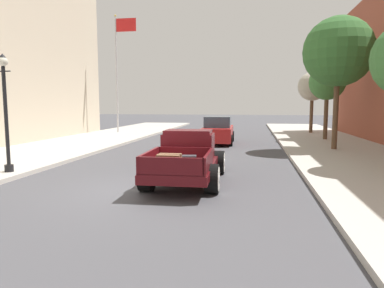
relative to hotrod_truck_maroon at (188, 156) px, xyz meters
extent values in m
plane|color=#47474C|center=(-0.87, -1.56, -0.75)|extent=(140.00, 140.00, 0.00)
cube|color=#510F14|center=(0.01, -0.24, -0.21)|extent=(1.88, 4.94, 0.24)
cube|color=#510F14|center=(0.00, 0.11, 0.31)|extent=(1.59, 1.14, 0.80)
cube|color=#510F14|center=(0.00, 0.06, 0.77)|extent=(1.46, 0.97, 0.12)
cube|color=#3D4C5B|center=(-0.01, 0.68, 0.47)|extent=(1.33, 0.07, 0.44)
cube|color=#510F14|center=(-0.03, 1.41, 0.17)|extent=(1.36, 1.53, 0.52)
cube|color=silver|center=(-0.05, 2.21, 0.15)|extent=(0.68, 0.12, 0.47)
cube|color=#510F14|center=(0.04, -1.64, -0.07)|extent=(1.74, 2.14, 0.04)
cube|color=#510F14|center=(-0.77, -1.66, 0.15)|extent=(0.13, 2.10, 0.44)
cube|color=#510F14|center=(0.85, -1.62, 0.15)|extent=(0.13, 2.10, 0.44)
cube|color=#510F14|center=(0.06, -2.65, 0.15)|extent=(1.62, 0.12, 0.44)
cube|color=#510F14|center=(0.02, -0.63, 0.15)|extent=(1.62, 0.12, 0.44)
cylinder|color=black|center=(-0.92, 1.08, -0.35)|extent=(0.38, 0.81, 0.80)
cylinder|color=silver|center=(-1.11, 1.08, -0.35)|extent=(0.03, 0.66, 0.66)
cylinder|color=silver|center=(-1.12, 1.08, -0.35)|extent=(0.03, 0.24, 0.24)
cylinder|color=black|center=(0.87, 1.12, -0.35)|extent=(0.38, 0.81, 0.80)
cylinder|color=silver|center=(1.06, 1.13, -0.35)|extent=(0.03, 0.66, 0.66)
cylinder|color=silver|center=(1.07, 1.13, -0.35)|extent=(0.03, 0.24, 0.24)
cylinder|color=black|center=(-0.86, -1.61, -0.35)|extent=(0.38, 0.81, 0.80)
cylinder|color=silver|center=(-1.04, -1.62, -0.35)|extent=(0.03, 0.66, 0.66)
cylinder|color=silver|center=(-1.05, -1.62, -0.35)|extent=(0.03, 0.24, 0.24)
cylinder|color=black|center=(0.94, -1.57, -0.35)|extent=(0.38, 0.81, 0.80)
cylinder|color=silver|center=(1.12, -1.57, -0.35)|extent=(0.03, 0.66, 0.66)
cylinder|color=silver|center=(1.13, -1.56, -0.35)|extent=(0.03, 0.24, 0.24)
cube|color=brown|center=(-0.13, -2.00, 0.15)|extent=(0.61, 0.45, 0.40)
cube|color=#3D2D1E|center=(-0.13, -2.00, 0.15)|extent=(0.62, 0.06, 0.42)
cube|color=#2D2D33|center=(0.25, -1.34, 0.09)|extent=(0.48, 0.38, 0.28)
cube|color=#AD1E1E|center=(-0.06, 10.49, -0.14)|extent=(1.81, 4.34, 0.80)
cube|color=#384C5B|center=(-0.06, 10.34, 0.58)|extent=(1.56, 2.03, 0.64)
cylinder|color=black|center=(-0.91, 11.77, -0.42)|extent=(0.23, 0.66, 0.66)
cylinder|color=black|center=(0.74, 11.80, -0.42)|extent=(0.23, 0.66, 0.66)
cylinder|color=black|center=(-0.86, 9.19, -0.42)|extent=(0.23, 0.66, 0.66)
cylinder|color=black|center=(0.79, 9.22, -0.42)|extent=(0.23, 0.66, 0.66)
cylinder|color=black|center=(-5.97, -0.45, -0.48)|extent=(0.28, 0.28, 0.24)
cylinder|color=black|center=(-5.97, -0.45, 1.24)|extent=(0.12, 0.12, 3.20)
cylinder|color=black|center=(-5.97, -0.45, 2.69)|extent=(0.50, 0.04, 0.04)
sphere|color=silver|center=(-5.97, -0.45, 3.00)|extent=(0.32, 0.32, 0.32)
cone|color=black|center=(-5.97, -0.45, 3.18)|extent=(0.24, 0.24, 0.14)
cylinder|color=#B2B2B7|center=(-8.67, 16.01, 3.90)|extent=(0.12, 0.12, 9.00)
sphere|color=gold|center=(-8.67, 16.01, 8.48)|extent=(0.16, 0.16, 0.16)
cube|color=red|center=(-7.81, 16.01, 7.75)|extent=(1.60, 0.03, 1.00)
cylinder|color=brown|center=(6.05, 7.64, 1.15)|extent=(0.26, 0.26, 3.50)
sphere|color=#33662D|center=(6.05, 7.64, 4.17)|extent=(3.39, 3.39, 3.39)
cylinder|color=brown|center=(6.62, 12.79, 0.78)|extent=(0.26, 0.26, 2.77)
sphere|color=#3D7538|center=(6.62, 12.79, 3.02)|extent=(2.26, 2.26, 2.26)
cylinder|color=brown|center=(6.55, 17.95, 0.78)|extent=(0.26, 0.26, 2.77)
sphere|color=#ADA893|center=(6.55, 17.95, 3.01)|extent=(2.23, 2.23, 2.23)
camera|label=1|loc=(1.96, -10.70, 1.63)|focal=32.72mm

